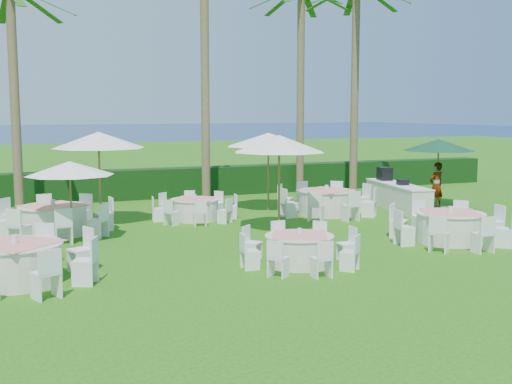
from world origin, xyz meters
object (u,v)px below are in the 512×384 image
banquet_table_b (299,249)px  umbrella_a (70,168)px  banquet_table_e (195,209)px  umbrella_b (279,144)px  umbrella_d (268,140)px  staff_person (436,186)px  banquet_table_a (15,262)px  buffet_table (397,195)px  banquet_table_f (326,202)px  umbrella_green (439,145)px  banquet_table_d (53,219)px  banquet_table_c (450,226)px  umbrella_c (99,140)px

banquet_table_b → umbrella_a: 6.75m
banquet_table_e → umbrella_b: size_ratio=0.98×
umbrella_d → staff_person: 6.39m
banquet_table_e → banquet_table_a: bearing=-133.4°
buffet_table → umbrella_d: bearing=160.5°
banquet_table_f → umbrella_b: bearing=-141.0°
umbrella_d → umbrella_green: bearing=-14.4°
umbrella_a → umbrella_d: (7.23, 3.17, 0.52)m
banquet_table_d → banquet_table_e: banquet_table_d is taller
banquet_table_f → banquet_table_c: bearing=-81.4°
umbrella_green → banquet_table_b: bearing=-144.7°
banquet_table_b → umbrella_green: size_ratio=1.06×
banquet_table_d → umbrella_a: (0.36, -1.32, 1.57)m
banquet_table_a → umbrella_a: umbrella_a is taller
banquet_table_b → banquet_table_c: (4.96, 0.77, 0.06)m
banquet_table_e → umbrella_green: bearing=-3.8°
banquet_table_e → umbrella_green: size_ratio=1.05×
banquet_table_e → umbrella_c: bearing=176.7°
banquet_table_d → umbrella_b: (6.18, -2.13, 2.16)m
umbrella_a → umbrella_green: size_ratio=0.89×
buffet_table → banquet_table_e: bearing=175.4°
banquet_table_c → banquet_table_e: banquet_table_c is taller
umbrella_c → umbrella_green: 12.30m
umbrella_a → banquet_table_b: bearing=-45.9°
umbrella_b → buffet_table: (5.84, 2.41, -2.10)m
banquet_table_a → banquet_table_f: banquet_table_f is taller
banquet_table_c → buffet_table: (2.15, 5.53, 0.07)m
umbrella_d → staff_person: size_ratio=1.82×
banquet_table_b → umbrella_green: (8.88, 6.28, 1.93)m
umbrella_green → umbrella_a: bearing=-173.3°
banquet_table_b → umbrella_c: 8.17m
staff_person → umbrella_c: bearing=-16.4°
banquet_table_d → umbrella_c: umbrella_c is taller
banquet_table_e → umbrella_d: 3.87m
banquet_table_b → buffet_table: size_ratio=0.68×
banquet_table_e → umbrella_d: (3.06, 0.97, 2.17)m
umbrella_c → umbrella_green: size_ratio=1.10×
banquet_table_e → banquet_table_f: banquet_table_f is taller
banquet_table_e → banquet_table_f: (4.51, -0.70, 0.08)m
banquet_table_c → buffet_table: bearing=68.8°
banquet_table_b → umbrella_c: (-3.40, 7.07, 2.29)m
umbrella_b → banquet_table_d: bearing=161.0°
banquet_table_e → umbrella_b: (1.65, -3.02, 2.24)m
banquet_table_b → banquet_table_f: 7.45m
banquet_table_a → banquet_table_b: banquet_table_a is taller
umbrella_a → staff_person: umbrella_a is taller
banquet_table_e → umbrella_a: bearing=-152.2°
banquet_table_f → banquet_table_a: bearing=-152.3°
banquet_table_f → umbrella_green: 5.09m
banquet_table_c → staff_person: size_ratio=1.93×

